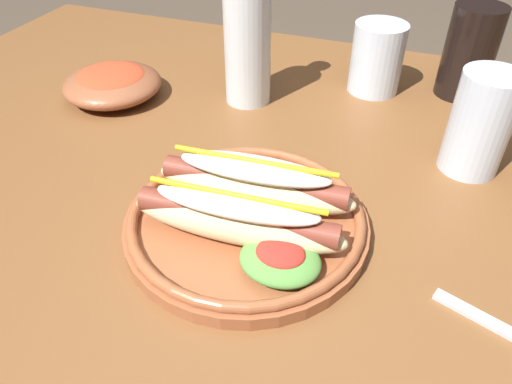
{
  "coord_description": "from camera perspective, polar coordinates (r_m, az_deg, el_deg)",
  "views": [
    {
      "loc": [
        0.13,
        -0.48,
        1.11
      ],
      "look_at": [
        -0.02,
        -0.09,
        0.77
      ],
      "focal_mm": 33.91,
      "sensor_mm": 36.0,
      "label": 1
    }
  ],
  "objects": [
    {
      "name": "soda_cup",
      "position": [
        0.84,
        23.88,
        14.86
      ],
      "size": [
        0.08,
        0.08,
        0.14
      ],
      "primitive_type": "cylinder",
      "color": "black",
      "rests_on": "dining_table"
    },
    {
      "name": "side_bowl",
      "position": [
        0.81,
        -16.59,
        12.24
      ],
      "size": [
        0.15,
        0.15,
        0.05
      ],
      "color": "brown",
      "rests_on": "dining_table"
    },
    {
      "name": "glass_bottle",
      "position": [
        0.74,
        -1.0,
        17.27
      ],
      "size": [
        0.07,
        0.07,
        0.24
      ],
      "color": "silver",
      "rests_on": "dining_table"
    },
    {
      "name": "hot_dog_plate",
      "position": [
        0.52,
        -1.0,
        -2.52
      ],
      "size": [
        0.27,
        0.27,
        0.08
      ],
      "color": "#9E5633",
      "rests_on": "dining_table"
    },
    {
      "name": "extra_cup",
      "position": [
        0.81,
        14.07,
        15.07
      ],
      "size": [
        0.08,
        0.08,
        0.11
      ],
      "primitive_type": "cylinder",
      "color": "silver",
      "rests_on": "dining_table"
    },
    {
      "name": "water_cup",
      "position": [
        0.65,
        24.95,
        7.34
      ],
      "size": [
        0.07,
        0.07,
        0.13
      ],
      "primitive_type": "cylinder",
      "color": "silver",
      "rests_on": "dining_table"
    },
    {
      "name": "dining_table",
      "position": [
        0.68,
        4.02,
        -3.94
      ],
      "size": [
        1.38,
        0.89,
        0.74
      ],
      "color": "brown",
      "rests_on": "ground_plane"
    },
    {
      "name": "fork",
      "position": [
        0.5,
        27.88,
        -14.58
      ],
      "size": [
        0.12,
        0.06,
        0.0
      ],
      "rotation": [
        0.0,
        0.0,
        -0.34
      ],
      "color": "silver",
      "rests_on": "dining_table"
    }
  ]
}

